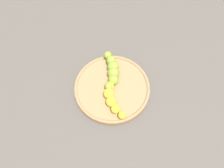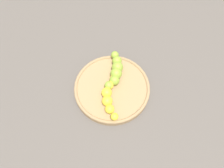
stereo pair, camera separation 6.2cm
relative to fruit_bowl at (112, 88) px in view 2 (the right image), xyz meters
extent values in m
plane|color=#56514C|center=(0.00, 0.00, -0.01)|extent=(2.40, 2.40, 0.00)
cylinder|color=#A08259|center=(0.00, 0.00, 0.00)|extent=(0.23, 0.23, 0.02)
torus|color=#A08259|center=(0.00, 0.00, 0.01)|extent=(0.23, 0.23, 0.01)
sphere|color=yellow|center=(-0.01, 0.02, 0.02)|extent=(0.02, 0.02, 0.02)
sphere|color=yellow|center=(-0.01, -0.01, 0.02)|extent=(0.03, 0.03, 0.03)
sphere|color=yellow|center=(0.00, -0.03, 0.02)|extent=(0.03, 0.03, 0.03)
sphere|color=yellow|center=(0.01, -0.05, 0.02)|extent=(0.03, 0.03, 0.03)
sphere|color=yellow|center=(0.03, -0.07, 0.02)|extent=(0.03, 0.03, 0.03)
sphere|color=yellow|center=(0.06, -0.08, 0.02)|extent=(0.02, 0.02, 0.02)
sphere|color=#8CAD38|center=(-0.01, -0.01, 0.03)|extent=(0.03, 0.03, 0.03)
sphere|color=#8CAD38|center=(0.00, 0.01, 0.03)|extent=(0.03, 0.03, 0.03)
sphere|color=#8CAD38|center=(-0.01, 0.04, 0.03)|extent=(0.04, 0.04, 0.04)
sphere|color=#8CAD38|center=(-0.02, 0.06, 0.03)|extent=(0.04, 0.04, 0.04)
sphere|color=#8CAD38|center=(-0.03, 0.08, 0.03)|extent=(0.03, 0.03, 0.03)
sphere|color=#8CAD38|center=(-0.05, 0.10, 0.03)|extent=(0.03, 0.03, 0.03)
camera|label=1|loc=(0.09, -0.27, 0.57)|focal=33.23mm
camera|label=2|loc=(0.15, -0.25, 0.57)|focal=33.23mm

